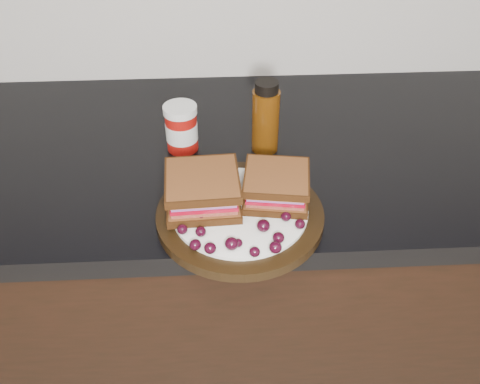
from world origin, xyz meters
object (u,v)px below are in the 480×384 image
object	(u,v)px
plate	(240,215)
sandwich_left	(203,190)
oil_bottle	(266,117)
condiment_jar	(181,128)

from	to	relation	value
plate	sandwich_left	world-z (taller)	sandwich_left
oil_bottle	condiment_jar	bearing A→B (deg)	176.67
plate	oil_bottle	world-z (taller)	oil_bottle
oil_bottle	plate	bearing A→B (deg)	-106.14
plate	condiment_jar	distance (m)	0.24
condiment_jar	oil_bottle	world-z (taller)	oil_bottle
sandwich_left	condiment_jar	xyz separation A→B (m)	(-0.04, 0.20, -0.00)
condiment_jar	oil_bottle	size ratio (longest dim) A/B	0.65
plate	sandwich_left	bearing A→B (deg)	162.66
sandwich_left	plate	bearing A→B (deg)	-20.08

